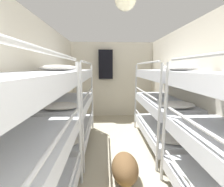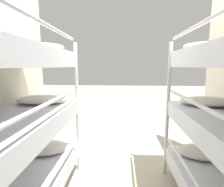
{
  "view_description": "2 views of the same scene",
  "coord_description": "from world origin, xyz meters",
  "px_view_note": "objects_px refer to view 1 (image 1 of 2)",
  "views": [
    {
      "loc": [
        -0.23,
        0.43,
        1.61
      ],
      "look_at": [
        -0.05,
        4.29,
        0.94
      ],
      "focal_mm": 24.0,
      "sensor_mm": 36.0,
      "label": 1
    },
    {
      "loc": [
        0.0,
        2.73,
        1.4
      ],
      "look_at": [
        0.14,
        0.37,
        1.03
      ],
      "focal_mm": 28.0,
      "sensor_mm": 36.0,
      "label": 2
    }
  ],
  "objects_px": {
    "bunk_stack_left_far": "(70,104)",
    "duffel_bag": "(125,168)",
    "hanging_coat": "(106,65)",
    "bunk_stack_left_near": "(5,171)",
    "bunk_stack_right_far": "(162,103)"
  },
  "relations": [
    {
      "from": "bunk_stack_left_far",
      "to": "hanging_coat",
      "type": "height_order",
      "value": "hanging_coat"
    },
    {
      "from": "bunk_stack_left_near",
      "to": "hanging_coat",
      "type": "bearing_deg",
      "value": 79.33
    },
    {
      "from": "hanging_coat",
      "to": "bunk_stack_right_far",
      "type": "bearing_deg",
      "value": -58.56
    },
    {
      "from": "bunk_stack_left_near",
      "to": "bunk_stack_left_far",
      "type": "distance_m",
      "value": 1.96
    },
    {
      "from": "bunk_stack_left_far",
      "to": "duffel_bag",
      "type": "relative_size",
      "value": 3.17
    },
    {
      "from": "bunk_stack_left_far",
      "to": "hanging_coat",
      "type": "xyz_separation_m",
      "value": [
        0.72,
        1.87,
        0.81
      ]
    },
    {
      "from": "bunk_stack_right_far",
      "to": "hanging_coat",
      "type": "relative_size",
      "value": 2.0
    },
    {
      "from": "bunk_stack_right_far",
      "to": "duffel_bag",
      "type": "distance_m",
      "value": 1.51
    },
    {
      "from": "bunk_stack_left_near",
      "to": "hanging_coat",
      "type": "height_order",
      "value": "hanging_coat"
    },
    {
      "from": "bunk_stack_left_near",
      "to": "bunk_stack_left_far",
      "type": "xyz_separation_m",
      "value": [
        0.0,
        1.96,
        0.0
      ]
    },
    {
      "from": "bunk_stack_left_near",
      "to": "bunk_stack_right_far",
      "type": "bearing_deg",
      "value": 46.4
    },
    {
      "from": "bunk_stack_left_near",
      "to": "duffel_bag",
      "type": "relative_size",
      "value": 3.17
    },
    {
      "from": "bunk_stack_right_far",
      "to": "hanging_coat",
      "type": "height_order",
      "value": "hanging_coat"
    },
    {
      "from": "bunk_stack_right_far",
      "to": "duffel_bag",
      "type": "relative_size",
      "value": 3.17
    },
    {
      "from": "bunk_stack_right_far",
      "to": "duffel_bag",
      "type": "xyz_separation_m",
      "value": [
        -0.89,
        -1.0,
        -0.7
      ]
    }
  ]
}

